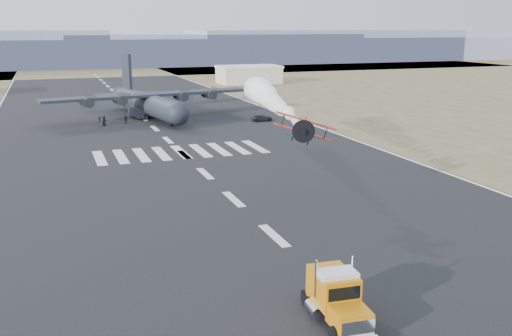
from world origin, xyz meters
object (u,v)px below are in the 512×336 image
crew_d (126,119)px  crew_b (104,121)px  semi_truck (336,296)px  crew_f (180,114)px  transport_aircraft (147,102)px  crew_g (167,114)px  hangar_right (249,74)px  crew_e (104,121)px  support_vehicle (262,118)px  aerobatic_biplane (304,128)px  crew_a (172,115)px  crew_c (100,121)px  crew_h (147,117)px

crew_d → crew_b: bearing=-131.7°
semi_truck → crew_f: (9.30, 86.54, -0.92)m
transport_aircraft → semi_truck: bearing=-102.6°
crew_g → hangar_right: bearing=-122.8°
crew_f → crew_e: bearing=87.5°
hangar_right → crew_b: 90.10m
support_vehicle → crew_g: size_ratio=2.43×
transport_aircraft → crew_b: transport_aircraft is taller
aerobatic_biplane → crew_g: 63.59m
crew_d → crew_g: size_ratio=1.00×
crew_a → crew_b: size_ratio=0.89×
crew_e → crew_f: size_ratio=1.06×
support_vehicle → crew_c: 31.67m
crew_d → crew_f: bearing=47.5°
transport_aircraft → crew_f: transport_aircraft is taller
crew_h → transport_aircraft: bearing=-54.3°
semi_truck → crew_d: 83.26m
crew_b → crew_g: (13.02, 4.78, -0.06)m
crew_g → support_vehicle: bearing=150.2°
aerobatic_biplane → crew_a: aerobatic_biplane is taller
crew_b → crew_h: crew_b is taller
crew_e → crew_c: bearing=26.4°
transport_aircraft → crew_c: transport_aircraft is taller
crew_e → semi_truck: bearing=115.7°
hangar_right → crew_e: size_ratio=12.39×
crew_e → crew_h: size_ratio=1.03×
hangar_right → crew_h: bearing=-123.7°
transport_aircraft → crew_c: (-10.37, -7.78, -2.36)m
semi_truck → crew_d: bearing=96.4°
hangar_right → crew_f: bearing=-120.0°
hangar_right → crew_a: hangar_right is taller
semi_truck → crew_b: semi_truck is taller
support_vehicle → crew_a: 18.79m
crew_g → crew_c: bearing=17.4°
support_vehicle → crew_e: 30.90m
aerobatic_biplane → crew_c: (-15.83, 58.53, -7.29)m
crew_g → crew_h: size_ratio=1.11×
crew_e → hangar_right: bearing=-106.3°
crew_a → transport_aircraft: bearing=19.6°
crew_a → crew_g: crew_g is taller
crew_f → crew_d: bearing=88.2°
hangar_right → support_vehicle: hangar_right is taller
crew_b → semi_truck: bearing=-111.7°
crew_e → crew_b: bearing=120.9°
semi_truck → crew_a: 86.47m
support_vehicle → crew_b: crew_b is taller
semi_truck → crew_h: semi_truck is taller
semi_truck → crew_f: 87.05m
support_vehicle → crew_f: crew_f is taller
crew_c → crew_f: 17.20m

